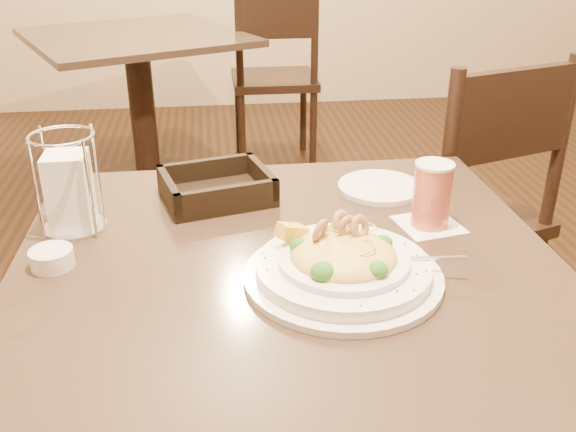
{
  "coord_description": "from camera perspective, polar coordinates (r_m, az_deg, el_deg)",
  "views": [
    {
      "loc": [
        -0.11,
        -0.89,
        1.25
      ],
      "look_at": [
        0.0,
        0.02,
        0.81
      ],
      "focal_mm": 40.0,
      "sensor_mm": 36.0,
      "label": 1
    }
  ],
  "objects": [
    {
      "name": "background_table",
      "position": [
        3.16,
        -13.03,
        11.39
      ],
      "size": [
        1.19,
        1.19,
        0.73
      ],
      "rotation": [
        0.0,
        0.0,
        0.42
      ],
      "color": "black",
      "rests_on": "ground"
    },
    {
      "name": "drink_glass",
      "position": [
        1.17,
        12.67,
        1.8
      ],
      "size": [
        0.13,
        0.13,
        0.12
      ],
      "rotation": [
        0.0,
        0.0,
        0.19
      ],
      "color": "white",
      "rests_on": "main_table"
    },
    {
      "name": "butter_ramekin",
      "position": [
        1.1,
        -20.26,
        -3.54
      ],
      "size": [
        0.07,
        0.07,
        0.03
      ],
      "primitive_type": "cylinder",
      "rotation": [
        0.0,
        0.0,
        -0.03
      ],
      "color": "white",
      "rests_on": "main_table"
    },
    {
      "name": "side_plate",
      "position": [
        1.33,
        8.16,
        2.56
      ],
      "size": [
        0.18,
        0.18,
        0.01
      ],
      "primitive_type": "cylinder",
      "rotation": [
        0.0,
        0.0,
        0.07
      ],
      "color": "white",
      "rests_on": "main_table"
    },
    {
      "name": "main_table",
      "position": [
        1.17,
        0.12,
        -14.18
      ],
      "size": [
        0.9,
        0.9,
        0.73
      ],
      "color": "black",
      "rests_on": "ground"
    },
    {
      "name": "dining_chair_far",
      "position": [
        3.3,
        -1.18,
        12.61
      ],
      "size": [
        0.42,
        0.42,
        0.93
      ],
      "rotation": [
        0.0,
        0.0,
        3.14
      ],
      "color": "black",
      "rests_on": "ground"
    },
    {
      "name": "dining_chair_near",
      "position": [
        1.86,
        15.31,
        0.8
      ],
      "size": [
        0.53,
        0.53,
        0.93
      ],
      "rotation": [
        0.0,
        0.0,
        3.45
      ],
      "color": "black",
      "rests_on": "ground"
    },
    {
      "name": "pasta_bowl",
      "position": [
        0.99,
        4.92,
        -4.25
      ],
      "size": [
        0.34,
        0.31,
        0.1
      ],
      "rotation": [
        0.0,
        0.0,
        -0.34
      ],
      "color": "white",
      "rests_on": "main_table"
    },
    {
      "name": "bread_basket",
      "position": [
        1.28,
        -6.34,
        2.37
      ],
      "size": [
        0.24,
        0.21,
        0.06
      ],
      "rotation": [
        0.0,
        0.0,
        0.25
      ],
      "color": "black",
      "rests_on": "main_table"
    },
    {
      "name": "napkin_caddy",
      "position": [
        1.19,
        -18.86,
        2.3
      ],
      "size": [
        0.11,
        0.11,
        0.18
      ],
      "rotation": [
        0.0,
        0.0,
        0.35
      ],
      "color": "silver",
      "rests_on": "main_table"
    }
  ]
}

